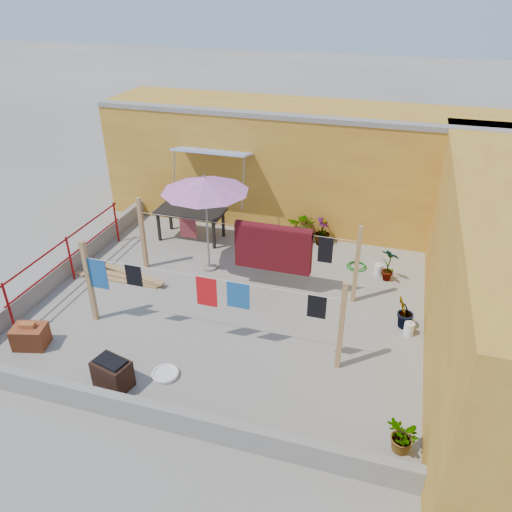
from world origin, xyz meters
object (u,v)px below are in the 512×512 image
object	(u,v)px
brazier	(113,373)
water_jug_b	(379,270)
outdoor_table	(190,213)
water_jug_a	(409,329)
brick_stack	(30,336)
patio_umbrella	(205,185)
green_hose	(357,266)
white_basin	(165,374)
plant_back_a	(303,227)

from	to	relation	value
brazier	water_jug_b	distance (m)	6.48
outdoor_table	water_jug_a	xyz separation A→B (m)	(5.73, -2.59, -0.61)
water_jug_b	outdoor_table	bearing A→B (deg)	174.68
brick_stack	water_jug_a	size ratio (longest dim) A/B	2.21
patio_umbrella	brick_stack	world-z (taller)	patio_umbrella
water_jug_a	green_hose	xyz separation A→B (m)	(-1.30, 2.33, -0.11)
brazier	green_hose	xyz separation A→B (m)	(3.52, 5.26, -0.24)
patio_umbrella	brazier	xyz separation A→B (m)	(-0.12, -4.17, -1.87)
brick_stack	water_jug_b	world-z (taller)	brick_stack
white_basin	water_jug_a	bearing A→B (deg)	31.09
patio_umbrella	brazier	world-z (taller)	patio_umbrella
white_basin	water_jug_b	size ratio (longest dim) A/B	1.51
brazier	plant_back_a	bearing A→B (deg)	72.35
outdoor_table	brick_stack	bearing A→B (deg)	-102.86
patio_umbrella	brazier	bearing A→B (deg)	-91.60
patio_umbrella	water_jug_b	distance (m)	4.50
outdoor_table	brazier	distance (m)	5.61
water_jug_a	plant_back_a	world-z (taller)	plant_back_a
patio_umbrella	plant_back_a	bearing A→B (deg)	47.63
brazier	plant_back_a	distance (m)	6.51
outdoor_table	brick_stack	size ratio (longest dim) A/B	2.55
water_jug_b	plant_back_a	distance (m)	2.39
water_jug_b	plant_back_a	world-z (taller)	plant_back_a
water_jug_b	green_hose	world-z (taller)	water_jug_b
brick_stack	white_basin	bearing A→B (deg)	-0.31
green_hose	plant_back_a	xyz separation A→B (m)	(-1.55, 0.94, 0.39)
brick_stack	white_basin	xyz separation A→B (m)	(2.80, -0.02, -0.18)
patio_umbrella	green_hose	world-z (taller)	patio_umbrella
patio_umbrella	plant_back_a	size ratio (longest dim) A/B	3.07
patio_umbrella	green_hose	distance (m)	4.15
brazier	white_basin	world-z (taller)	brazier
brick_stack	green_hose	size ratio (longest dim) A/B	1.42
patio_umbrella	water_jug_a	distance (m)	5.26
outdoor_table	green_hose	distance (m)	4.50
brick_stack	water_jug_a	xyz separation A→B (m)	(6.88, 2.44, -0.09)
outdoor_table	brick_stack	distance (m)	5.19
brick_stack	water_jug_a	bearing A→B (deg)	19.55
white_basin	green_hose	bearing A→B (deg)	59.85
water_jug_a	brick_stack	bearing A→B (deg)	-160.45
brazier	water_jug_b	size ratio (longest dim) A/B	2.19
brazier	green_hose	world-z (taller)	brazier
outdoor_table	white_basin	world-z (taller)	outdoor_table
water_jug_b	green_hose	bearing A→B (deg)	158.68
brazier	brick_stack	bearing A→B (deg)	166.79
brazier	water_jug_a	bearing A→B (deg)	31.29
patio_umbrella	white_basin	xyz separation A→B (m)	(0.62, -3.70, -2.10)
patio_umbrella	water_jug_b	world-z (taller)	patio_umbrella
water_jug_b	green_hose	size ratio (longest dim) A/B	0.66
white_basin	green_hose	world-z (taller)	white_basin
patio_umbrella	brick_stack	size ratio (longest dim) A/B	3.75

